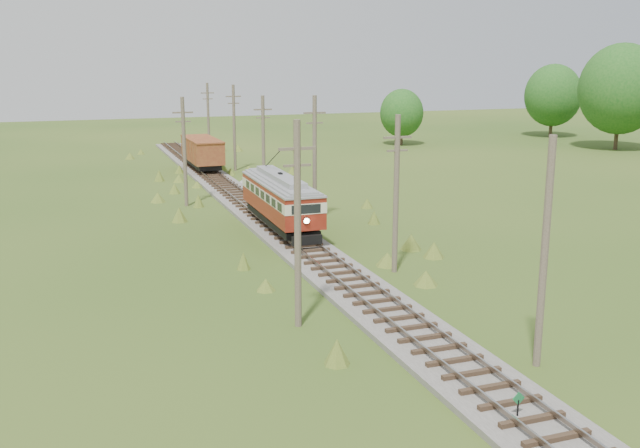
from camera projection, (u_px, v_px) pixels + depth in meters
name	position (u px, v px, depth m)	size (l,w,h in m)	color
ground	(552.00, 445.00, 21.62)	(260.00, 260.00, 0.00)	#284C17
railbed_main	(261.00, 215.00, 52.77)	(3.60, 96.00, 0.57)	#605B54
switch_marker	(518.00, 405.00, 22.78)	(0.45, 0.06, 1.08)	black
streetcar	(281.00, 197.00, 47.44)	(2.81, 11.48, 5.22)	black
gondola	(202.00, 151.00, 73.53)	(3.01, 8.91, 2.94)	black
gravel_pile	(259.00, 176.00, 67.86)	(3.47, 3.69, 1.26)	gray
utility_pole_r_1	(544.00, 254.00, 26.23)	(0.30, 0.30, 8.80)	brown
utility_pole_r_2	(396.00, 193.00, 38.22)	(1.60, 0.30, 8.60)	brown
utility_pole_r_3	(315.00, 158.00, 50.07)	(1.60, 0.30, 9.00)	brown
utility_pole_r_4	(263.00, 143.00, 62.00)	(1.60, 0.30, 8.40)	brown
utility_pole_r_5	(234.00, 127.00, 74.00)	(1.60, 0.30, 8.90)	brown
utility_pole_r_6	(208.00, 118.00, 85.88)	(1.60, 0.30, 8.70)	brown
utility_pole_l_a	(298.00, 223.00, 30.21)	(1.60, 0.30, 9.00)	brown
utility_pole_l_b	(184.00, 151.00, 55.85)	(1.60, 0.30, 8.60)	brown
tree_right_4	(621.00, 89.00, 90.78)	(10.50, 10.50, 13.53)	#38281C
tree_right_5	(553.00, 95.00, 106.47)	(8.40, 8.40, 10.82)	#38281C
tree_mid_b	(402.00, 113.00, 96.53)	(5.88, 5.88, 7.57)	#38281C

